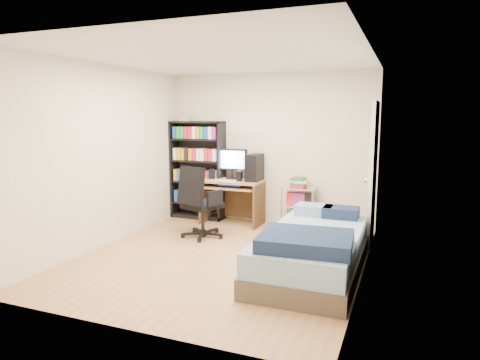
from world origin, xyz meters
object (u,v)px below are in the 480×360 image
at_px(media_shelf, 198,169).
at_px(computer_desk, 239,184).
at_px(office_chair, 200,215).
at_px(bed, 312,250).

bearing_deg(media_shelf, computer_desk, -7.34).
bearing_deg(computer_desk, media_shelf, 172.66).
xyz_separation_m(office_chair, bed, (1.86, -0.83, -0.07)).
distance_m(media_shelf, office_chair, 1.36).
bearing_deg(office_chair, computer_desk, 96.93).
distance_m(media_shelf, bed, 3.19).
xyz_separation_m(media_shelf, office_chair, (0.60, -1.10, -0.53)).
bearing_deg(office_chair, bed, -4.60).
bearing_deg(bed, computer_desk, 131.85).
height_order(office_chair, bed, office_chair).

